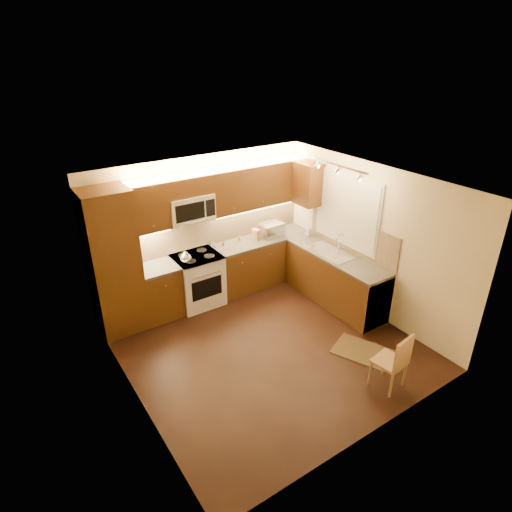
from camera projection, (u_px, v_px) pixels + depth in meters
floor at (268, 346)px, 6.54m from camera, size 4.00×4.00×0.01m
ceiling at (270, 186)px, 5.44m from camera, size 4.00×4.00×0.01m
wall_back at (202, 227)px, 7.48m from camera, size 4.00×0.01×2.50m
wall_front at (380, 349)px, 4.50m from camera, size 4.00×0.01×2.50m
wall_left at (128, 319)px, 4.99m from camera, size 0.01×4.00×2.50m
wall_right at (370, 240)px, 6.99m from camera, size 0.01×4.00×2.50m
pantry at (114, 263)px, 6.48m from camera, size 0.70×0.60×2.30m
base_cab_back_left at (160, 292)px, 7.13m from camera, size 0.62×0.60×0.86m
counter_back_left at (157, 268)px, 6.93m from camera, size 0.62×0.60×0.04m
base_cab_back_right at (261, 261)px, 8.14m from camera, size 1.92×0.60×0.86m
counter_back_right at (262, 239)px, 7.94m from camera, size 1.92×0.60×0.04m
base_cab_right at (335, 280)px, 7.50m from camera, size 0.60×2.00×0.86m
counter_right at (337, 256)px, 7.30m from camera, size 0.60×2.00×0.04m
dishwasher at (365, 297)px, 6.97m from camera, size 0.58×0.60×0.84m
backsplash_back at (220, 226)px, 7.67m from camera, size 3.30×0.02×0.60m
backsplash_right at (351, 235)px, 7.30m from camera, size 0.02×2.00×0.60m
upper_cab_back_left at (147, 207)px, 6.58m from camera, size 0.62×0.35×0.75m
upper_cab_back_right at (258, 185)px, 7.60m from camera, size 1.92×0.35×0.75m
upper_cab_bridge at (188, 185)px, 6.83m from camera, size 0.76×0.35×0.31m
upper_cab_right_corner at (308, 184)px, 7.67m from camera, size 0.35×0.50×0.75m
stove at (198, 280)px, 7.44m from camera, size 0.76×0.65×0.92m
microwave at (190, 208)px, 6.98m from camera, size 0.76×0.38×0.44m
window_frame at (347, 210)px, 7.24m from camera, size 0.03×1.44×1.24m
window_blinds at (346, 211)px, 7.23m from camera, size 0.02×1.36×1.16m
sink at (332, 248)px, 7.37m from camera, size 0.52×0.86×0.15m
faucet at (340, 242)px, 7.43m from camera, size 0.20×0.04×0.30m
track_light_bar at (339, 165)px, 6.53m from camera, size 0.04×1.20×0.03m
kettle at (186, 256)px, 6.99m from camera, size 0.22×0.22×0.20m
toaster_oven at (271, 230)px, 7.98m from camera, size 0.43×0.33×0.25m
knife_block at (256, 235)px, 7.83m from camera, size 0.12×0.16×0.20m
spice_jar_a at (215, 245)px, 7.56m from camera, size 0.06×0.06×0.09m
spice_jar_b at (223, 244)px, 7.62m from camera, size 0.04×0.04×0.08m
spice_jar_c at (212, 243)px, 7.64m from camera, size 0.06×0.06×0.09m
spice_jar_d at (240, 239)px, 7.80m from camera, size 0.05×0.05×0.09m
soap_bottle at (308, 230)px, 8.02m from camera, size 0.10×0.10×0.19m
rug at (363, 352)px, 6.41m from camera, size 0.84×0.98×0.01m
dining_chair at (390, 360)px, 5.61m from camera, size 0.42×0.42×0.84m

